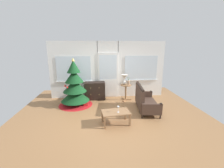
% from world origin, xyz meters
% --- Properties ---
extents(ground_plane, '(6.76, 6.76, 0.00)m').
position_xyz_m(ground_plane, '(0.00, 0.00, 0.00)').
color(ground_plane, '#996B42').
extents(back_wall_with_door, '(5.20, 0.14, 2.55)m').
position_xyz_m(back_wall_with_door, '(0.00, 2.08, 1.28)').
color(back_wall_with_door, white).
rests_on(back_wall_with_door, ground).
extents(christmas_tree, '(1.35, 1.35, 1.90)m').
position_xyz_m(christmas_tree, '(-1.39, 1.17, 0.70)').
color(christmas_tree, '#4C331E').
rests_on(christmas_tree, ground).
extents(dresser_cabinet, '(0.90, 0.45, 0.78)m').
position_xyz_m(dresser_cabinet, '(-0.61, 1.79, 0.39)').
color(dresser_cabinet, black).
rests_on(dresser_cabinet, ground).
extents(settee_sofa, '(0.85, 1.53, 0.96)m').
position_xyz_m(settee_sofa, '(1.25, 0.41, 0.38)').
color(settee_sofa, black).
rests_on(settee_sofa, ground).
extents(side_table, '(0.50, 0.48, 0.70)m').
position_xyz_m(side_table, '(0.75, 1.54, 0.50)').
color(side_table, '#8E6642').
rests_on(side_table, ground).
extents(table_lamp, '(0.28, 0.28, 0.44)m').
position_xyz_m(table_lamp, '(0.69, 1.58, 0.98)').
color(table_lamp, silver).
rests_on(table_lamp, side_table).
extents(flower_vase, '(0.11, 0.10, 0.35)m').
position_xyz_m(flower_vase, '(0.85, 1.48, 0.82)').
color(flower_vase, tan).
rests_on(flower_vase, side_table).
extents(coffee_table, '(0.90, 0.62, 0.40)m').
position_xyz_m(coffee_table, '(0.07, -0.51, 0.34)').
color(coffee_table, '#8E6642').
rests_on(coffee_table, ground).
extents(wine_glass, '(0.08, 0.08, 0.20)m').
position_xyz_m(wine_glass, '(0.14, -0.56, 0.55)').
color(wine_glass, silver).
rests_on(wine_glass, coffee_table).
extents(gift_box, '(0.18, 0.16, 0.18)m').
position_xyz_m(gift_box, '(-0.96, 0.98, 0.09)').
color(gift_box, red).
rests_on(gift_box, ground).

